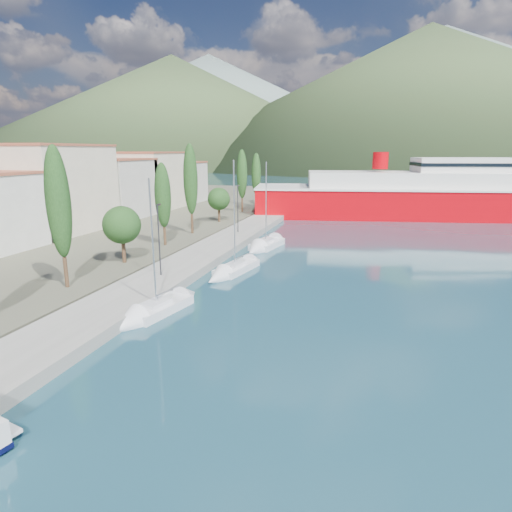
% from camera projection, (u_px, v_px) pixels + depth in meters
% --- Properties ---
extents(ground, '(1400.00, 1400.00, 0.00)m').
position_uv_depth(ground, '(352.00, 188.00, 131.52)').
color(ground, '#1D4554').
extents(quay, '(5.00, 88.00, 0.80)m').
position_uv_depth(quay, '(207.00, 253.00, 46.27)').
color(quay, gray).
rests_on(quay, ground).
extents(land_strip, '(70.00, 148.00, 0.70)m').
position_uv_depth(land_strip, '(4.00, 223.00, 65.95)').
color(land_strip, '#565644').
rests_on(land_strip, ground).
extents(hills_far, '(1480.00, 900.00, 180.00)m').
position_uv_depth(hills_far, '(495.00, 97.00, 540.06)').
color(hills_far, slate).
rests_on(hills_far, ground).
extents(hills_near, '(1010.00, 520.00, 115.00)m').
position_uv_depth(hills_near, '(509.00, 100.00, 328.38)').
color(hills_near, '#3A4E2B').
rests_on(hills_near, ground).
extents(town_buildings, '(9.20, 69.20, 11.30)m').
position_uv_depth(town_buildings, '(87.00, 191.00, 61.46)').
color(town_buildings, beige).
rests_on(town_buildings, land_strip).
extents(tree_row, '(3.56, 62.62, 11.37)m').
position_uv_depth(tree_row, '(181.00, 194.00, 51.79)').
color(tree_row, '#47301E').
rests_on(tree_row, land_strip).
extents(lamp_posts, '(0.15, 44.02, 6.06)m').
position_uv_depth(lamp_posts, '(155.00, 239.00, 35.20)').
color(lamp_posts, '#2D2D33').
rests_on(lamp_posts, quay).
extents(sailboat_near, '(3.54, 7.42, 10.26)m').
position_uv_depth(sailboat_near, '(143.00, 316.00, 28.83)').
color(sailboat_near, silver).
rests_on(sailboat_near, ground).
extents(sailboat_mid, '(3.44, 7.99, 11.16)m').
position_uv_depth(sailboat_mid, '(227.00, 273.00, 38.99)').
color(sailboat_mid, silver).
rests_on(sailboat_mid, ground).
extents(sailboat_far, '(3.56, 7.68, 10.87)m').
position_uv_depth(sailboat_far, '(261.00, 248.00, 49.19)').
color(sailboat_far, silver).
rests_on(sailboat_far, ground).
extents(ferry, '(59.25, 22.93, 11.51)m').
position_uv_depth(ferry, '(427.00, 197.00, 73.17)').
color(ferry, '#BE0008').
rests_on(ferry, ground).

